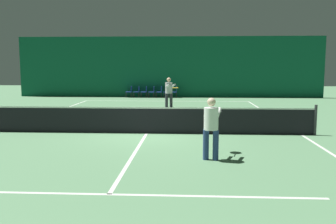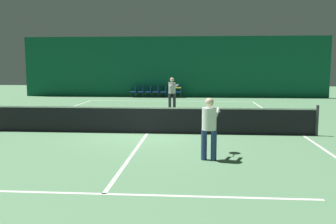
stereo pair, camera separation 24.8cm
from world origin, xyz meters
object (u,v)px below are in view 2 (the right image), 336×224
Objects in this scene: courtside_chair_5 at (172,91)px; courtside_chair_6 at (179,91)px; player_near at (209,124)px; tennis_net at (147,119)px; courtside_chair_2 at (149,91)px; courtside_chair_0 at (134,91)px; courtside_chair_3 at (157,91)px; courtside_chair_4 at (164,91)px; player_far at (172,91)px; courtside_chair_1 at (142,91)px.

courtside_chair_6 is at bearing 90.00° from courtside_chair_5.
courtside_chair_5 is (-2.20, 18.21, -0.46)m from player_near.
tennis_net reaches higher than courtside_chair_6.
courtside_chair_5 is (1.69, 0.00, 0.00)m from courtside_chair_2.
player_near is 1.94× the size of courtside_chair_6.
courtside_chair_2 is at bearing 90.00° from courtside_chair_0.
tennis_net reaches higher than courtside_chair_3.
courtside_chair_2 is at bearing -90.00° from courtside_chair_4.
courtside_chair_2 is (-1.79, 14.59, -0.03)m from tennis_net.
courtside_chair_0 is 1.00× the size of courtside_chair_5.
tennis_net is 14.29× the size of courtside_chair_6.
player_near is 18.90m from courtside_chair_0.
courtside_chair_4 is at bearing 165.36° from player_far.
tennis_net is 14.59m from courtside_chair_5.
courtside_chair_0 is (-3.33, 6.93, -0.53)m from player_far.
courtside_chair_4 is 0.56m from courtside_chair_5.
tennis_net is at bearing 4.82° from courtside_chair_3.
courtside_chair_5 is (-0.50, 6.93, -0.53)m from player_far.
courtside_chair_2 is 1.00× the size of courtside_chair_3.
courtside_chair_1 is (0.56, 0.00, 0.00)m from courtside_chair_0.
courtside_chair_1 and courtside_chair_4 have the same top height.
tennis_net is 14.29× the size of courtside_chair_0.
courtside_chair_3 is at bearing 94.82° from tennis_net.
courtside_chair_1 is at bearing -90.00° from courtside_chair_3.
courtside_chair_5 is 1.00× the size of courtside_chair_6.
courtside_chair_6 is at bearing 90.00° from courtside_chair_1.
courtside_chair_2 and courtside_chair_3 have the same top height.
courtside_chair_6 is (0.56, 0.00, 0.00)m from courtside_chair_5.
player_far is at bearing 87.00° from tennis_net.
player_near reaches higher than courtside_chair_2.
courtside_chair_0 is (-2.92, 14.59, -0.03)m from tennis_net.
player_far is 6.95m from courtside_chair_6.
tennis_net is 14.29× the size of courtside_chair_2.
courtside_chair_0 is at bearing 27.22° from player_near.
tennis_net reaches higher than courtside_chair_1.
player_far is (0.40, 7.66, 0.50)m from tennis_net.
courtside_chair_1 is at bearing -90.00° from courtside_chair_2.
player_near is at bearing 5.12° from courtside_chair_6.
courtside_chair_4 is (2.26, 0.00, 0.00)m from courtside_chair_0.
courtside_chair_1 is 1.00× the size of courtside_chair_6.
courtside_chair_1 is at bearing 90.00° from courtside_chair_0.
player_far is 2.07× the size of courtside_chair_2.
courtside_chair_1 is 1.13m from courtside_chair_3.
courtside_chair_5 is (0.56, 0.00, 0.00)m from courtside_chair_4.
courtside_chair_0 is 1.00× the size of courtside_chair_6.
courtside_chair_2 is (-2.20, 6.93, -0.53)m from player_far.
player_far is 7.48m from courtside_chair_1.
courtside_chair_2 is (-3.89, 18.21, -0.46)m from player_near.
tennis_net reaches higher than courtside_chair_4.
courtside_chair_6 is at bearing 90.00° from courtside_chair_0.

